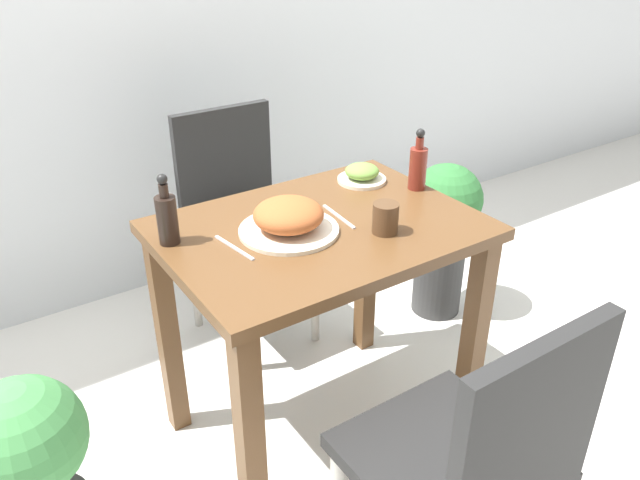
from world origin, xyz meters
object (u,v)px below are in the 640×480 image
drink_cup (385,218)px  sauce_bottle (167,217)px  potted_plant_left (35,480)px  food_plate (289,218)px  condiment_bottle (418,166)px  side_plate (362,174)px  chair_far (240,213)px  chair_near (475,461)px  potted_plant_right (443,227)px

drink_cup → sauce_bottle: sauce_bottle is taller
drink_cup → potted_plant_left: bearing=176.8°
food_plate → condiment_bottle: (0.50, 0.03, 0.03)m
drink_cup → sauce_bottle: size_ratio=0.44×
drink_cup → side_plate: bearing=63.0°
food_plate → potted_plant_left: size_ratio=0.43×
chair_far → side_plate: chair_far is taller
chair_far → drink_cup: bearing=-86.4°
drink_cup → chair_near: bearing=-109.0°
drink_cup → sauce_bottle: bearing=152.3°
chair_near → chair_far: bearing=-96.0°
chair_near → food_plate: chair_near is taller
drink_cup → potted_plant_left: drink_cup is taller
chair_near → potted_plant_right: chair_near is taller
condiment_bottle → chair_near: bearing=-122.2°
chair_near → sauce_bottle: size_ratio=4.58×
food_plate → potted_plant_right: 1.05m
side_plate → potted_plant_left: bearing=-166.9°
chair_near → food_plate: bearing=-87.9°
chair_near → side_plate: 1.01m
food_plate → side_plate: (0.39, 0.18, -0.02)m
side_plate → sauce_bottle: sauce_bottle is taller
side_plate → condiment_bottle: bearing=-52.0°
side_plate → drink_cup: bearing=-117.0°
potted_plant_left → potted_plant_right: (1.70, 0.39, 0.03)m
food_plate → condiment_bottle: bearing=4.0°
side_plate → condiment_bottle: condiment_bottle is taller
food_plate → side_plate: size_ratio=1.75×
chair_near → potted_plant_left: bearing=-38.1°
drink_cup → condiment_bottle: 0.34m
potted_plant_right → sauce_bottle: bearing=-172.0°
sauce_bottle → condiment_bottle: bearing=-6.5°
potted_plant_left → side_plate: bearing=13.1°
food_plate → potted_plant_right: size_ratio=0.41×
chair_near → food_plate: (-0.03, 0.72, 0.30)m
condiment_bottle → chair_far: bearing=117.7°
condiment_bottle → sauce_bottle: bearing=173.5°
condiment_bottle → potted_plant_right: condiment_bottle is taller
chair_far → food_plate: size_ratio=3.25×
chair_far → potted_plant_left: bearing=-141.4°
chair_near → drink_cup: bearing=-109.0°
sauce_bottle → chair_far: bearing=48.7°
chair_far → potted_plant_right: (0.75, -0.37, -0.12)m
chair_far → drink_cup: 0.87m
potted_plant_right → condiment_bottle: bearing=-147.7°
food_plate → side_plate: 0.43m
side_plate → potted_plant_left: side_plate is taller
potted_plant_left → chair_far: bearing=38.6°
drink_cup → condiment_bottle: bearing=33.3°
chair_near → drink_cup: size_ratio=10.49×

